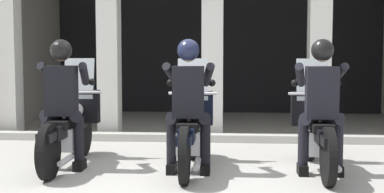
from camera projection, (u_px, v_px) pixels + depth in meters
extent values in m
plane|color=#A8A59E|center=(203.00, 133.00, 9.45)|extent=(80.00, 80.00, 0.00)
cube|color=black|center=(218.00, 48.00, 12.61)|extent=(7.99, 0.24, 3.01)
cube|color=#BCB7AD|center=(25.00, 48.00, 10.99)|extent=(0.30, 4.24, 3.01)
cube|color=silver|center=(9.00, 60.00, 9.22)|extent=(0.35, 0.36, 2.57)
cube|color=silver|center=(109.00, 60.00, 9.09)|extent=(0.35, 0.36, 2.57)
cube|color=silver|center=(213.00, 60.00, 8.96)|extent=(0.35, 0.36, 2.57)
cube|color=silver|center=(319.00, 61.00, 8.83)|extent=(0.35, 0.36, 2.57)
cube|color=#B7B5AD|center=(211.00, 138.00, 8.57)|extent=(7.59, 0.24, 0.12)
cylinder|color=black|center=(83.00, 133.00, 7.41)|extent=(0.09, 0.64, 0.64)
cylinder|color=black|center=(48.00, 152.00, 6.01)|extent=(0.09, 0.64, 0.64)
cube|color=black|center=(83.00, 118.00, 7.39)|extent=(0.14, 0.44, 0.08)
cube|color=silver|center=(66.00, 138.00, 6.66)|extent=(0.28, 0.44, 0.28)
cube|color=black|center=(67.00, 127.00, 6.69)|extent=(0.18, 1.24, 0.16)
ellipsoid|color=#B2B2B7|center=(72.00, 111.00, 6.90)|extent=(0.26, 0.48, 0.22)
cube|color=black|center=(62.00, 123.00, 6.51)|extent=(0.24, 0.52, 0.10)
cube|color=black|center=(50.00, 136.00, 6.06)|extent=(0.16, 0.48, 0.10)
cylinder|color=silver|center=(81.00, 116.00, 7.33)|extent=(0.05, 0.24, 0.53)
cube|color=black|center=(80.00, 106.00, 7.25)|extent=(0.52, 0.16, 0.44)
sphere|color=silver|center=(82.00, 104.00, 7.35)|extent=(0.18, 0.18, 0.18)
cube|color=silver|center=(79.00, 79.00, 7.20)|extent=(0.40, 0.14, 0.54)
cylinder|color=silver|center=(78.00, 92.00, 7.14)|extent=(0.62, 0.04, 0.04)
cylinder|color=silver|center=(67.00, 159.00, 6.32)|extent=(0.07, 0.55, 0.07)
cube|color=black|center=(61.00, 91.00, 6.46)|extent=(0.36, 0.22, 0.60)
cube|color=#591414|center=(64.00, 88.00, 6.57)|extent=(0.05, 0.02, 0.32)
sphere|color=#936B51|center=(61.00, 53.00, 6.44)|extent=(0.21, 0.21, 0.21)
sphere|color=black|center=(61.00, 50.00, 6.43)|extent=(0.26, 0.26, 0.26)
cylinder|color=black|center=(74.00, 116.00, 6.49)|extent=(0.26, 0.29, 0.17)
cylinder|color=black|center=(79.00, 139.00, 6.51)|extent=(0.12, 0.12, 0.53)
cube|color=black|center=(80.00, 165.00, 6.55)|extent=(0.11, 0.26, 0.12)
cylinder|color=black|center=(51.00, 116.00, 6.51)|extent=(0.26, 0.29, 0.17)
cylinder|color=black|center=(47.00, 138.00, 6.54)|extent=(0.12, 0.12, 0.53)
cube|color=black|center=(48.00, 164.00, 6.58)|extent=(0.11, 0.26, 0.12)
cylinder|color=black|center=(84.00, 74.00, 6.65)|extent=(0.19, 0.48, 0.31)
sphere|color=black|center=(92.00, 82.00, 6.87)|extent=(0.09, 0.09, 0.09)
cylinder|color=black|center=(49.00, 74.00, 6.68)|extent=(0.19, 0.48, 0.31)
sphere|color=black|center=(52.00, 82.00, 6.91)|extent=(0.09, 0.09, 0.09)
cylinder|color=black|center=(194.00, 135.00, 7.20)|extent=(0.09, 0.64, 0.64)
cylinder|color=black|center=(185.00, 155.00, 5.81)|extent=(0.09, 0.64, 0.64)
cube|color=black|center=(194.00, 120.00, 7.18)|extent=(0.14, 0.44, 0.08)
cube|color=silver|center=(189.00, 141.00, 6.45)|extent=(0.28, 0.44, 0.28)
cube|color=black|center=(190.00, 129.00, 6.49)|extent=(0.18, 1.24, 0.16)
ellipsoid|color=#B2B2B7|center=(191.00, 113.00, 6.69)|extent=(0.26, 0.48, 0.22)
cube|color=black|center=(188.00, 126.00, 6.31)|extent=(0.24, 0.52, 0.10)
cube|color=black|center=(185.00, 138.00, 5.85)|extent=(0.16, 0.48, 0.10)
cylinder|color=silver|center=(193.00, 118.00, 7.12)|extent=(0.05, 0.24, 0.53)
cube|color=black|center=(193.00, 108.00, 7.05)|extent=(0.52, 0.16, 0.44)
sphere|color=silver|center=(194.00, 106.00, 7.15)|extent=(0.18, 0.18, 0.18)
cube|color=silver|center=(193.00, 79.00, 7.00)|extent=(0.40, 0.14, 0.54)
cylinder|color=silver|center=(192.00, 93.00, 6.93)|extent=(0.62, 0.04, 0.04)
cylinder|color=silver|center=(197.00, 163.00, 6.11)|extent=(0.07, 0.55, 0.07)
cube|color=black|center=(188.00, 92.00, 6.25)|extent=(0.36, 0.22, 0.60)
cube|color=#591414|center=(189.00, 90.00, 6.37)|extent=(0.05, 0.02, 0.32)
sphere|color=tan|center=(188.00, 53.00, 6.23)|extent=(0.21, 0.21, 0.21)
sphere|color=#191E38|center=(188.00, 50.00, 6.23)|extent=(0.26, 0.26, 0.26)
cylinder|color=black|center=(200.00, 118.00, 6.29)|extent=(0.26, 0.29, 0.17)
cylinder|color=black|center=(205.00, 142.00, 6.31)|extent=(0.12, 0.12, 0.53)
cube|color=black|center=(205.00, 169.00, 6.34)|extent=(0.11, 0.26, 0.12)
cylinder|color=black|center=(176.00, 118.00, 6.31)|extent=(0.26, 0.29, 0.17)
cylinder|color=black|center=(171.00, 141.00, 6.34)|extent=(0.12, 0.12, 0.53)
cube|color=black|center=(172.00, 168.00, 6.37)|extent=(0.11, 0.26, 0.12)
cylinder|color=black|center=(208.00, 75.00, 6.45)|extent=(0.19, 0.48, 0.31)
sphere|color=black|center=(212.00, 83.00, 6.66)|extent=(0.09, 0.09, 0.09)
cylinder|color=black|center=(172.00, 75.00, 6.48)|extent=(0.19, 0.48, 0.31)
sphere|color=black|center=(170.00, 83.00, 6.70)|extent=(0.09, 0.09, 0.09)
cylinder|color=black|center=(310.00, 136.00, 7.13)|extent=(0.09, 0.64, 0.64)
cylinder|color=black|center=(328.00, 157.00, 5.73)|extent=(0.09, 0.64, 0.64)
cube|color=black|center=(310.00, 120.00, 7.11)|extent=(0.14, 0.44, 0.08)
cube|color=silver|center=(319.00, 142.00, 6.38)|extent=(0.28, 0.44, 0.28)
cube|color=black|center=(318.00, 130.00, 6.41)|extent=(0.18, 1.24, 0.16)
ellipsoid|color=#B2B2B7|center=(316.00, 113.00, 6.62)|extent=(0.26, 0.48, 0.22)
cube|color=black|center=(321.00, 127.00, 6.23)|extent=(0.24, 0.52, 0.10)
cube|color=black|center=(328.00, 140.00, 5.78)|extent=(0.16, 0.48, 0.10)
cylinder|color=silver|center=(311.00, 119.00, 7.04)|extent=(0.05, 0.24, 0.53)
cube|color=black|center=(311.00, 109.00, 6.97)|extent=(0.52, 0.16, 0.44)
sphere|color=silver|center=(310.00, 106.00, 7.07)|extent=(0.18, 0.18, 0.18)
cube|color=silver|center=(312.00, 80.00, 6.92)|extent=(0.40, 0.14, 0.54)
cylinder|color=silver|center=(313.00, 94.00, 6.86)|extent=(0.62, 0.04, 0.04)
cylinder|color=silver|center=(334.00, 164.00, 6.04)|extent=(0.07, 0.55, 0.07)
cube|color=black|center=(322.00, 93.00, 6.17)|extent=(0.36, 0.22, 0.60)
cube|color=black|center=(320.00, 90.00, 6.29)|extent=(0.05, 0.02, 0.32)
sphere|color=tan|center=(322.00, 53.00, 6.16)|extent=(0.21, 0.21, 0.21)
sphere|color=black|center=(322.00, 50.00, 6.15)|extent=(0.26, 0.26, 0.26)
cylinder|color=black|center=(333.00, 119.00, 6.21)|extent=(0.26, 0.29, 0.17)
cylinder|color=black|center=(338.00, 143.00, 6.23)|extent=(0.12, 0.12, 0.53)
cube|color=black|center=(337.00, 170.00, 6.27)|extent=(0.11, 0.26, 0.12)
cylinder|color=black|center=(309.00, 119.00, 6.23)|extent=(0.26, 0.29, 0.17)
cylinder|color=black|center=(303.00, 142.00, 6.26)|extent=(0.12, 0.12, 0.53)
cube|color=black|center=(302.00, 170.00, 6.30)|extent=(0.11, 0.26, 0.12)
cylinder|color=black|center=(338.00, 75.00, 6.37)|extent=(0.19, 0.48, 0.31)
sphere|color=black|center=(338.00, 83.00, 6.59)|extent=(0.09, 0.09, 0.09)
cylinder|color=black|center=(300.00, 75.00, 6.40)|extent=(0.19, 0.48, 0.31)
sphere|color=black|center=(295.00, 83.00, 6.62)|extent=(0.09, 0.09, 0.09)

